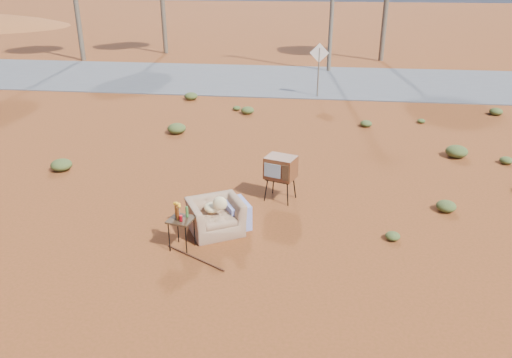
# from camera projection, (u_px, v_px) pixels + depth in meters

# --- Properties ---
(ground) EXTENTS (140.00, 140.00, 0.00)m
(ground) POSITION_uv_depth(u_px,v_px,m) (235.00, 238.00, 10.07)
(ground) COLOR brown
(ground) RESTS_ON ground
(highway) EXTENTS (140.00, 7.00, 0.04)m
(highway) POSITION_uv_depth(u_px,v_px,m) (286.00, 80.00, 23.72)
(highway) COLOR #565659
(highway) RESTS_ON ground
(armchair) EXTENTS (1.38, 1.29, 0.93)m
(armchair) POSITION_uv_depth(u_px,v_px,m) (219.00, 212.00, 10.21)
(armchair) COLOR #8F6B4E
(armchair) RESTS_ON ground
(tv_unit) EXTENTS (0.79, 0.71, 1.07)m
(tv_unit) POSITION_uv_depth(u_px,v_px,m) (281.00, 168.00, 11.43)
(tv_unit) COLOR black
(tv_unit) RESTS_ON ground
(side_table) EXTENTS (0.53, 0.53, 0.92)m
(side_table) POSITION_uv_depth(u_px,v_px,m) (180.00, 217.00, 9.49)
(side_table) COLOR #392714
(side_table) RESTS_ON ground
(rusty_bar) EXTENTS (1.26, 0.75, 0.04)m
(rusty_bar) POSITION_uv_depth(u_px,v_px,m) (195.00, 258.00, 9.37)
(rusty_bar) COLOR #4B2114
(rusty_bar) RESTS_ON ground
(road_sign) EXTENTS (0.78, 0.06, 2.19)m
(road_sign) POSITION_uv_depth(u_px,v_px,m) (319.00, 60.00, 20.23)
(road_sign) COLOR brown
(road_sign) RESTS_ON ground
(scrub_patch) EXTENTS (17.49, 8.07, 0.33)m
(scrub_patch) POSITION_uv_depth(u_px,v_px,m) (231.00, 154.00, 14.12)
(scrub_patch) COLOR #485424
(scrub_patch) RESTS_ON ground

